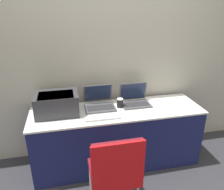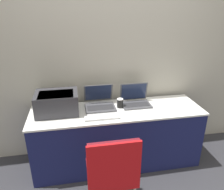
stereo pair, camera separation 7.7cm
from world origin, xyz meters
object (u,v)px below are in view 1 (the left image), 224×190
laptop_left (99,102)px  printer (57,103)px  laptop_right (135,100)px  external_keyboard (102,117)px  coffee_cup (120,103)px  chair (115,169)px

laptop_left → printer: bearing=-171.1°
laptop_right → external_keyboard: laptop_right is taller
external_keyboard → coffee_cup: size_ratio=3.47×
printer → laptop_right: (0.93, 0.06, -0.08)m
laptop_right → chair: laptop_right is taller
chair → coffee_cup: bearing=73.2°
printer → external_keyboard: 0.53m
printer → laptop_left: bearing=8.9°
laptop_left → laptop_right: laptop_left is taller
external_keyboard → printer: bearing=155.6°
laptop_right → laptop_left: bearing=178.2°
external_keyboard → chair: chair is taller
laptop_left → coffee_cup: size_ratio=3.19×
laptop_left → chair: laptop_left is taller
coffee_cup → chair: chair is taller
laptop_right → chair: 1.03m
coffee_cup → laptop_right: bearing=16.0°
laptop_right → chair: size_ratio=0.38×
coffee_cup → laptop_left: bearing=162.9°
printer → coffee_cup: (0.73, 0.00, -0.07)m
printer → coffee_cup: bearing=0.3°
laptop_right → external_keyboard: bearing=-148.6°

